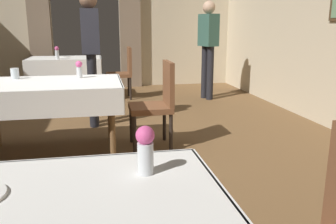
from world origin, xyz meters
TOP-DOWN VIEW (x-y plane):
  - ground at (0.00, 0.00)m, footprint 10.08×10.08m
  - wall_back at (0.00, 4.18)m, footprint 6.40×0.27m
  - dining_table_mid at (-0.27, -0.04)m, footprint 1.46×1.00m
  - dining_table_far at (-0.36, 2.87)m, footprint 1.27×0.89m
  - chair_mid_right at (0.84, -0.01)m, footprint 0.45×0.44m
  - chair_far_right at (0.66, 2.76)m, footprint 0.45×0.44m
  - flower_vase_near at (0.40, -2.43)m, footprint 0.07×0.07m
  - flower_vase_mid at (0.03, 0.20)m, footprint 0.07×0.07m
  - glass_mid_b at (-0.62, 0.24)m, footprint 0.08×0.08m
  - flower_vase_far at (-0.45, 2.57)m, footprint 0.07×0.07m
  - plate_far_b at (-0.36, 3.00)m, footprint 0.18×0.18m
  - person_waiter_by_doorway at (2.15, 2.42)m, footprint 0.31×0.41m
  - person_diner_standing_aside at (0.14, 1.01)m, footprint 0.24×0.37m

SIDE VIEW (x-z plane):
  - ground at x=0.00m, z-range 0.00..0.00m
  - chair_mid_right at x=0.84m, z-range 0.05..0.98m
  - chair_far_right at x=0.66m, z-range 0.05..0.98m
  - dining_table_far at x=-0.36m, z-range 0.27..1.02m
  - dining_table_mid at x=-0.27m, z-range 0.29..1.04m
  - plate_far_b at x=-0.36m, z-range 0.75..0.76m
  - glass_mid_b at x=-0.62m, z-range 0.75..0.86m
  - flower_vase_mid at x=0.03m, z-range 0.76..0.94m
  - flower_vase_near at x=0.40m, z-range 0.76..0.94m
  - flower_vase_far at x=-0.45m, z-range 0.76..0.97m
  - person_waiter_by_doorway at x=2.15m, z-range 0.16..1.88m
  - person_diner_standing_aside at x=0.14m, z-range 0.16..1.88m
  - wall_back at x=0.00m, z-range 0.02..3.02m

